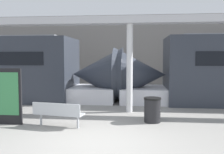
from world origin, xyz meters
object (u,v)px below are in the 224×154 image
(bench_near, at_px, (58,112))
(support_column_near, at_px, (130,68))
(poster_board, at_px, (5,96))
(trash_bin, at_px, (152,110))

(bench_near, distance_m, support_column_near, 3.44)
(bench_near, relative_size, poster_board, 0.90)
(bench_near, xyz_separation_m, poster_board, (-1.78, 0.17, 0.45))
(trash_bin, relative_size, poster_board, 0.46)
(trash_bin, distance_m, support_column_near, 2.14)
(bench_near, height_order, support_column_near, support_column_near)
(support_column_near, bearing_deg, trash_bin, -61.54)
(poster_board, bearing_deg, trash_bin, 9.09)
(trash_bin, xyz_separation_m, poster_board, (-4.70, -0.75, 0.50))
(trash_bin, xyz_separation_m, support_column_near, (-0.81, 1.49, 1.30))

